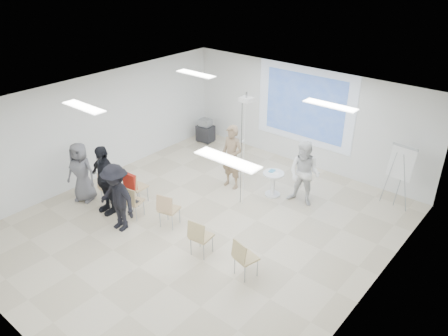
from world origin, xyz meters
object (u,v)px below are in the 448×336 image
Objects in this scene: audience_left at (104,175)px; laptop at (134,200)px; av_cart at (205,131)px; pedestal_table at (273,182)px; flipchart_easel at (402,163)px; chair_left_mid at (135,185)px; chair_right_inner at (199,235)px; chair_left_inner at (132,200)px; chair_far_left at (107,187)px; chair_right_far at (243,256)px; chair_center at (167,208)px; audience_outer at (81,169)px; player_left at (232,153)px; player_right at (305,170)px; audience_mid at (116,194)px.

laptop is at bearing 27.02° from audience_left.
av_cart is (-1.08, 4.87, -0.67)m from audience_left.
pedestal_table is 0.41× the size of flipchart_easel.
pedestal_table is 0.34× the size of audience_left.
audience_left reaches higher than flipchart_easel.
chair_left_mid is 1.01× the size of chair_right_inner.
chair_left_inner is at bearing 19.90° from audience_left.
audience_left is at bearing -129.47° from pedestal_table.
chair_far_left is 0.43× the size of audience_left.
flipchart_easel is (1.34, 4.64, 0.74)m from chair_right_far.
chair_center reaches higher than pedestal_table.
chair_right_far is at bearing -9.72° from chair_left_mid.
audience_outer is (-3.95, -0.23, 0.38)m from chair_right_inner.
flipchart_easel reaches higher than pedestal_table.
chair_center is at bearing -11.31° from chair_left_mid.
flipchart_easel reaches higher than chair_left_inner.
player_left is at bearing -122.86° from laptop.
chair_center is (0.95, 0.30, 0.02)m from chair_left_inner.
laptop is at bearing -137.87° from player_right.
chair_right_far is (3.41, 0.05, 0.00)m from chair_left_inner.
player_left reaches higher than av_cart.
av_cart is (-1.78, 4.58, -0.10)m from laptop.
player_right reaches higher than chair_right_inner.
av_cart is (-6.55, -0.02, -0.89)m from flipchart_easel.
flipchart_easel is (3.80, 4.40, 0.72)m from chair_center.
audience_mid is (0.13, -0.58, 0.49)m from laptop.
player_left is (-1.16, -0.33, 0.64)m from pedestal_table.
audience_outer is (-3.71, -3.39, 0.52)m from pedestal_table.
audience_mid reaches higher than pedestal_table.
av_cart is (-0.83, 4.67, -0.16)m from chair_far_left.
laptop is at bearing -108.97° from player_left.
chair_right_inner is 0.43× the size of audience_left.
laptop is (-0.97, -0.20, -0.07)m from chair_center.
chair_center is 1.01× the size of chair_right_inner.
chair_left_mid is 0.50× the size of audience_outer.
audience_mid is 1.13× the size of flipchart_easel.
player_right is 4.38m from chair_left_inner.
chair_right_far is (1.38, -3.09, 0.13)m from pedestal_table.
chair_right_far is at bearing -86.32° from player_right.
audience_left reaches higher than pedestal_table.
player_left is at bearing 108.66° from chair_right_inner.
audience_mid is (0.84, -0.29, -0.08)m from audience_left.
av_cart is at bearing 151.76° from chair_right_far.
audience_mid is at bearing -157.29° from chair_right_far.
laptop is at bearing -44.87° from chair_left_mid.
chair_left_inner is at bearing -73.95° from av_cart.
chair_left_mid is (0.49, 0.50, 0.01)m from chair_far_left.
chair_right_far is at bearing -48.27° from player_left.
chair_right_far is at bearing 164.52° from laptop.
chair_left_mid reaches higher than chair_far_left.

